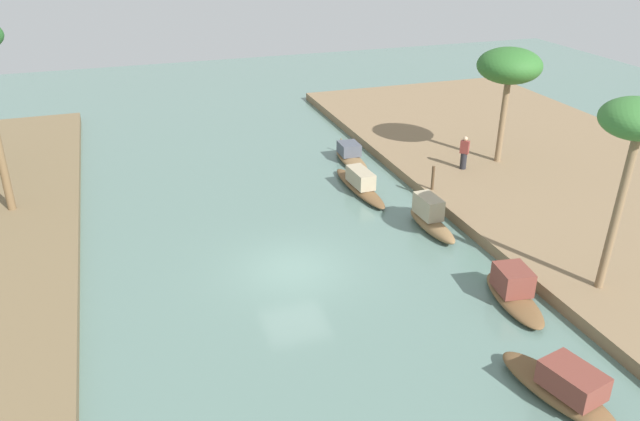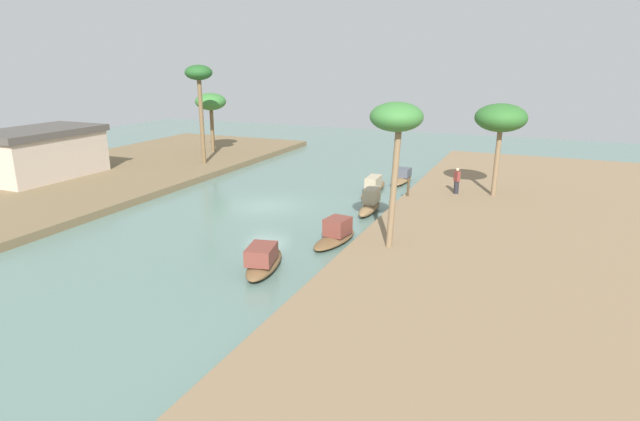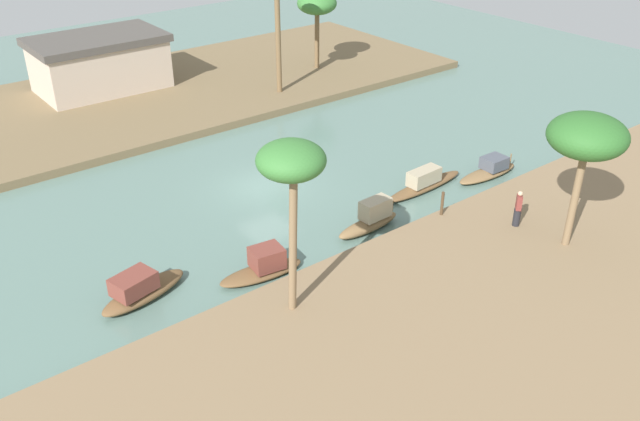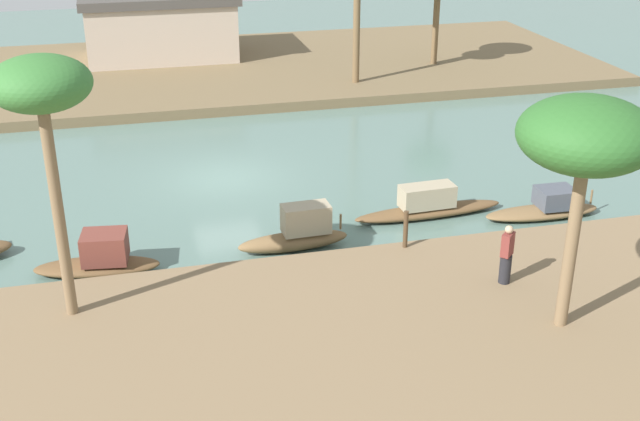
{
  "view_description": "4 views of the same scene",
  "coord_description": "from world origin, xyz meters",
  "px_view_note": "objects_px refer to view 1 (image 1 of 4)",
  "views": [
    {
      "loc": [
        -20.18,
        5.76,
        12.3
      ],
      "look_at": [
        2.99,
        -2.05,
        0.83
      ],
      "focal_mm": 35.88,
      "sensor_mm": 36.0,
      "label": 1
    },
    {
      "loc": [
        -27.76,
        -15.62,
        8.95
      ],
      "look_at": [
        -1.77,
        -4.46,
        0.7
      ],
      "focal_mm": 29.29,
      "sensor_mm": 36.0,
      "label": 2
    },
    {
      "loc": [
        -17.23,
        -26.39,
        16.02
      ],
      "look_at": [
        -0.3,
        -4.79,
        0.83
      ],
      "focal_mm": 38.87,
      "sensor_mm": 36.0,
      "label": 3
    },
    {
      "loc": [
        -3.61,
        -28.65,
        11.36
      ],
      "look_at": [
        2.45,
        -4.8,
        0.47
      ],
      "focal_mm": 46.08,
      "sensor_mm": 36.0,
      "label": 4
    }
  ],
  "objects_px": {
    "sampan_open_hull": "(514,291)",
    "palm_tree_left_near": "(637,125)",
    "sampan_foreground": "(360,184)",
    "mooring_post": "(433,178)",
    "sampan_upstream_small": "(562,386)",
    "palm_tree_left_far": "(509,67)",
    "sampan_with_tall_canopy": "(351,156)",
    "person_on_near_bank": "(464,154)",
    "sampan_near_left_bank": "(431,218)"
  },
  "relations": [
    {
      "from": "sampan_upstream_small",
      "to": "palm_tree_left_far",
      "type": "relative_size",
      "value": 0.69
    },
    {
      "from": "sampan_open_hull",
      "to": "sampan_near_left_bank",
      "type": "height_order",
      "value": "sampan_near_left_bank"
    },
    {
      "from": "sampan_foreground",
      "to": "sampan_near_left_bank",
      "type": "relative_size",
      "value": 1.51
    },
    {
      "from": "sampan_with_tall_canopy",
      "to": "palm_tree_left_near",
      "type": "height_order",
      "value": "palm_tree_left_near"
    },
    {
      "from": "sampan_upstream_small",
      "to": "sampan_open_hull",
      "type": "distance_m",
      "value": 4.89
    },
    {
      "from": "sampan_with_tall_canopy",
      "to": "sampan_open_hull",
      "type": "bearing_deg",
      "value": -176.77
    },
    {
      "from": "sampan_foreground",
      "to": "person_on_near_bank",
      "type": "relative_size",
      "value": 3.1
    },
    {
      "from": "sampan_with_tall_canopy",
      "to": "palm_tree_left_far",
      "type": "distance_m",
      "value": 9.2
    },
    {
      "from": "mooring_post",
      "to": "palm_tree_left_near",
      "type": "distance_m",
      "value": 11.0
    },
    {
      "from": "sampan_open_hull",
      "to": "sampan_near_left_bank",
      "type": "xyz_separation_m",
      "value": [
        5.92,
        0.11,
        0.09
      ]
    },
    {
      "from": "mooring_post",
      "to": "sampan_upstream_small",
      "type": "bearing_deg",
      "value": 167.16
    },
    {
      "from": "sampan_near_left_bank",
      "to": "palm_tree_left_near",
      "type": "height_order",
      "value": "palm_tree_left_near"
    },
    {
      "from": "palm_tree_left_near",
      "to": "sampan_with_tall_canopy",
      "type": "bearing_deg",
      "value": 12.86
    },
    {
      "from": "sampan_open_hull",
      "to": "mooring_post",
      "type": "height_order",
      "value": "mooring_post"
    },
    {
      "from": "sampan_upstream_small",
      "to": "sampan_foreground",
      "type": "relative_size",
      "value": 0.76
    },
    {
      "from": "mooring_post",
      "to": "palm_tree_left_near",
      "type": "relative_size",
      "value": 0.17
    },
    {
      "from": "sampan_upstream_small",
      "to": "palm_tree_left_near",
      "type": "relative_size",
      "value": 0.6
    },
    {
      "from": "sampan_upstream_small",
      "to": "sampan_foreground",
      "type": "xyz_separation_m",
      "value": [
        15.31,
        -0.17,
        -0.07
      ]
    },
    {
      "from": "sampan_upstream_small",
      "to": "mooring_post",
      "type": "distance_m",
      "value": 13.81
    },
    {
      "from": "sampan_open_hull",
      "to": "sampan_near_left_bank",
      "type": "distance_m",
      "value": 5.92
    },
    {
      "from": "person_on_near_bank",
      "to": "mooring_post",
      "type": "relative_size",
      "value": 1.47
    },
    {
      "from": "sampan_upstream_small",
      "to": "sampan_near_left_bank",
      "type": "xyz_separation_m",
      "value": [
        10.55,
        -1.47,
        0.07
      ]
    },
    {
      "from": "sampan_with_tall_canopy",
      "to": "palm_tree_left_far",
      "type": "xyz_separation_m",
      "value": [
        -3.38,
        -6.93,
        5.03
      ]
    },
    {
      "from": "mooring_post",
      "to": "palm_tree_left_near",
      "type": "bearing_deg",
      "value": -170.53
    },
    {
      "from": "sampan_upstream_small",
      "to": "sampan_open_hull",
      "type": "height_order",
      "value": "sampan_open_hull"
    },
    {
      "from": "sampan_foreground",
      "to": "sampan_near_left_bank",
      "type": "distance_m",
      "value": 4.94
    },
    {
      "from": "sampan_near_left_bank",
      "to": "mooring_post",
      "type": "xyz_separation_m",
      "value": [
        2.9,
        -1.59,
        0.51
      ]
    },
    {
      "from": "palm_tree_left_near",
      "to": "palm_tree_left_far",
      "type": "bearing_deg",
      "value": -16.26
    },
    {
      "from": "sampan_with_tall_canopy",
      "to": "sampan_open_hull",
      "type": "relative_size",
      "value": 1.08
    },
    {
      "from": "sampan_foreground",
      "to": "palm_tree_left_far",
      "type": "relative_size",
      "value": 0.9
    },
    {
      "from": "mooring_post",
      "to": "palm_tree_left_far",
      "type": "relative_size",
      "value": 0.2
    },
    {
      "from": "sampan_with_tall_canopy",
      "to": "palm_tree_left_near",
      "type": "relative_size",
      "value": 0.61
    },
    {
      "from": "sampan_upstream_small",
      "to": "palm_tree_left_near",
      "type": "height_order",
      "value": "palm_tree_left_near"
    },
    {
      "from": "sampan_with_tall_canopy",
      "to": "person_on_near_bank",
      "type": "height_order",
      "value": "person_on_near_bank"
    },
    {
      "from": "sampan_near_left_bank",
      "to": "palm_tree_left_near",
      "type": "bearing_deg",
      "value": -156.3
    },
    {
      "from": "sampan_foreground",
      "to": "mooring_post",
      "type": "xyz_separation_m",
      "value": [
        -1.86,
        -2.89,
        0.66
      ]
    },
    {
      "from": "sampan_open_hull",
      "to": "palm_tree_left_near",
      "type": "bearing_deg",
      "value": -95.18
    },
    {
      "from": "sampan_with_tall_canopy",
      "to": "mooring_post",
      "type": "xyz_separation_m",
      "value": [
        -5.69,
        -1.89,
        0.7
      ]
    },
    {
      "from": "sampan_upstream_small",
      "to": "sampan_with_tall_canopy",
      "type": "bearing_deg",
      "value": -16.96
    },
    {
      "from": "person_on_near_bank",
      "to": "sampan_open_hull",
      "type": "bearing_deg",
      "value": 115.59
    },
    {
      "from": "sampan_upstream_small",
      "to": "mooring_post",
      "type": "bearing_deg",
      "value": -26.27
    },
    {
      "from": "sampan_foreground",
      "to": "sampan_near_left_bank",
      "type": "height_order",
      "value": "sampan_near_left_bank"
    },
    {
      "from": "sampan_upstream_small",
      "to": "sampan_near_left_bank",
      "type": "bearing_deg",
      "value": -21.37
    },
    {
      "from": "sampan_open_hull",
      "to": "palm_tree_left_near",
      "type": "distance_m",
      "value": 6.66
    },
    {
      "from": "sampan_foreground",
      "to": "person_on_near_bank",
      "type": "bearing_deg",
      "value": -92.15
    },
    {
      "from": "sampan_with_tall_canopy",
      "to": "mooring_post",
      "type": "height_order",
      "value": "mooring_post"
    },
    {
      "from": "sampan_with_tall_canopy",
      "to": "sampan_upstream_small",
      "type": "bearing_deg",
      "value": 178.14
    },
    {
      "from": "sampan_near_left_bank",
      "to": "person_on_near_bank",
      "type": "bearing_deg",
      "value": -43.98
    },
    {
      "from": "sampan_upstream_small",
      "to": "sampan_open_hull",
      "type": "xyz_separation_m",
      "value": [
        4.63,
        -1.58,
        -0.02
      ]
    },
    {
      "from": "sampan_foreground",
      "to": "person_on_near_bank",
      "type": "distance_m",
      "value": 5.69
    }
  ]
}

